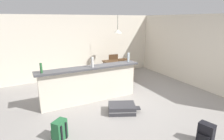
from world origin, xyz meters
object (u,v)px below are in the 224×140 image
object	(u,v)px
bottle_white	(92,62)
dining_chair_near_partition	(125,70)
pendant_lamp	(118,31)
backpack_black	(206,134)
bottle_clear	(128,57)
suitcase_flat_charcoal	(122,108)
backpack_green	(60,130)
dining_chair_far_side	(112,64)
bottle_green	(41,68)
dining_table	(118,63)

from	to	relation	value
bottle_white	dining_chair_near_partition	xyz separation A→B (m)	(1.65, 1.01, -0.68)
pendant_lamp	backpack_black	bearing A→B (deg)	-95.55
bottle_clear	backpack_black	size ratio (longest dim) A/B	0.66
suitcase_flat_charcoal	pendant_lamp	bearing A→B (deg)	63.82
backpack_black	suitcase_flat_charcoal	bearing A→B (deg)	114.82
backpack_green	dining_chair_far_side	bearing A→B (deg)	49.10
bottle_green	pendant_lamp	bearing A→B (deg)	27.91
bottle_clear	dining_chair_near_partition	world-z (taller)	bottle_clear
bottle_green	backpack_green	size ratio (longest dim) A/B	0.59
pendant_lamp	suitcase_flat_charcoal	distance (m)	3.35
bottle_green	backpack_black	xyz separation A→B (m)	(2.59, -2.74, -0.98)
bottle_green	dining_chair_near_partition	size ratio (longest dim) A/B	0.27
backpack_black	backpack_green	world-z (taller)	same
suitcase_flat_charcoal	backpack_green	xyz separation A→B (m)	(-1.66, -0.39, 0.09)
bottle_white	bottle_clear	xyz separation A→B (m)	(1.25, 0.14, -0.00)
backpack_black	bottle_green	bearing A→B (deg)	133.33
backpack_black	dining_chair_near_partition	bearing A→B (deg)	84.09
bottle_clear	dining_chair_far_side	distance (m)	2.11
dining_table	backpack_black	xyz separation A→B (m)	(-0.42, -4.24, -0.44)
bottle_green	bottle_clear	xyz separation A→B (m)	(2.57, 0.08, 0.01)
pendant_lamp	suitcase_flat_charcoal	size ratio (longest dim) A/B	0.82
dining_chair_near_partition	dining_chair_far_side	size ratio (longest dim) A/B	1.00
bottle_green	bottle_clear	distance (m)	2.57
dining_table	suitcase_flat_charcoal	bearing A→B (deg)	-117.05
dining_table	backpack_black	world-z (taller)	dining_table
bottle_green	suitcase_flat_charcoal	xyz separation A→B (m)	(1.76, -0.95, -1.07)
bottle_clear	suitcase_flat_charcoal	bearing A→B (deg)	-128.21
suitcase_flat_charcoal	backpack_green	bearing A→B (deg)	-166.78
bottle_white	pendant_lamp	xyz separation A→B (m)	(1.69, 1.66, 0.69)
dining_table	suitcase_flat_charcoal	size ratio (longest dim) A/B	1.23
bottle_clear	dining_chair_far_side	bearing A→B (deg)	77.15
dining_table	pendant_lamp	size ratio (longest dim) A/B	1.51
pendant_lamp	dining_chair_far_side	bearing A→B (deg)	89.60
bottle_clear	backpack_green	bearing A→B (deg)	-150.13
bottle_white	dining_chair_far_side	world-z (taller)	bottle_white
bottle_clear	backpack_green	size ratio (longest dim) A/B	0.66
bottle_clear	dining_table	size ratio (longest dim) A/B	0.25
bottle_clear	dining_table	xyz separation A→B (m)	(0.44, 1.42, -0.55)
suitcase_flat_charcoal	backpack_black	bearing A→B (deg)	-65.18
bottle_green	bottle_clear	bearing A→B (deg)	1.76
pendant_lamp	backpack_black	distance (m)	4.67
dining_table	pendant_lamp	xyz separation A→B (m)	(0.00, 0.10, 1.24)
dining_table	pendant_lamp	distance (m)	1.24
bottle_clear	backpack_black	bearing A→B (deg)	-89.60
dining_table	dining_chair_near_partition	size ratio (longest dim) A/B	1.18
bottle_clear	dining_table	bearing A→B (deg)	72.76
pendant_lamp	backpack_black	world-z (taller)	pendant_lamp
dining_chair_near_partition	dining_chair_far_side	bearing A→B (deg)	87.75
bottle_white	backpack_black	xyz separation A→B (m)	(1.27, -2.68, -1.00)
bottle_green	suitcase_flat_charcoal	size ratio (longest dim) A/B	0.28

